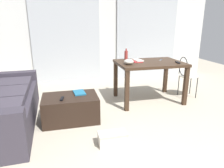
% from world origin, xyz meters
% --- Properties ---
extents(ground_plane, '(8.97, 8.97, 0.00)m').
position_xyz_m(ground_plane, '(0.00, 1.47, 0.00)').
color(ground_plane, '#B2A893').
extents(wall_back, '(5.60, 0.10, 2.48)m').
position_xyz_m(wall_back, '(0.00, 3.74, 1.24)').
color(wall_back, silver).
rests_on(wall_back, ground).
extents(curtains, '(3.82, 0.03, 2.17)m').
position_xyz_m(curtains, '(0.00, 3.65, 1.09)').
color(curtains, '#B2B7BC').
rests_on(curtains, ground).
extents(couch, '(0.94, 2.11, 0.78)m').
position_xyz_m(couch, '(-2.15, 1.41, 0.31)').
color(couch, '#38333D').
rests_on(couch, ground).
extents(coffee_table, '(0.84, 0.57, 0.40)m').
position_xyz_m(coffee_table, '(-1.13, 1.34, 0.20)').
color(coffee_table, black).
rests_on(coffee_table, ground).
extents(craft_table, '(1.23, 0.87, 0.77)m').
position_xyz_m(craft_table, '(0.40, 1.87, 0.67)').
color(craft_table, '#382619').
rests_on(craft_table, ground).
extents(wire_chair, '(0.38, 0.40, 0.83)m').
position_xyz_m(wire_chair, '(1.22, 1.90, 0.51)').
color(wire_chair, silver).
rests_on(wire_chair, ground).
extents(bottle_near, '(0.07, 0.07, 0.21)m').
position_xyz_m(bottle_near, '(0.05, 2.24, 0.86)').
color(bottle_near, '#99332D').
rests_on(bottle_near, craft_table).
extents(bowl, '(0.18, 0.18, 0.09)m').
position_xyz_m(bowl, '(-0.06, 1.74, 0.82)').
color(bowl, beige).
rests_on(bowl, craft_table).
extents(book_stack, '(0.19, 0.27, 0.04)m').
position_xyz_m(book_stack, '(0.19, 1.96, 0.79)').
color(book_stack, red).
rests_on(book_stack, craft_table).
extents(tv_remote_on_table, '(0.08, 0.16, 0.02)m').
position_xyz_m(tv_remote_on_table, '(0.86, 1.64, 0.78)').
color(tv_remote_on_table, black).
rests_on(tv_remote_on_table, craft_table).
extents(scissors, '(0.09, 0.10, 0.00)m').
position_xyz_m(scissors, '(0.69, 1.99, 0.78)').
color(scissors, '#9EA0A5').
rests_on(scissors, craft_table).
extents(tv_remote_primary, '(0.06, 0.15, 0.02)m').
position_xyz_m(tv_remote_primary, '(-1.25, 1.23, 0.41)').
color(tv_remote_primary, black).
rests_on(tv_remote_primary, coffee_table).
extents(magazine, '(0.20, 0.28, 0.02)m').
position_xyz_m(magazine, '(-0.97, 1.45, 0.41)').
color(magazine, '#1E668C').
rests_on(magazine, coffee_table).
extents(shoebox, '(0.36, 0.19, 0.16)m').
position_xyz_m(shoebox, '(-0.65, 0.52, 0.08)').
color(shoebox, beige).
rests_on(shoebox, ground).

